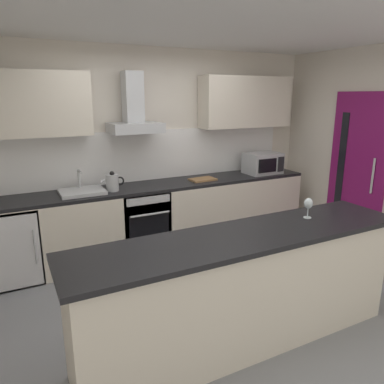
{
  "coord_description": "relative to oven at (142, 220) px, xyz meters",
  "views": [
    {
      "loc": [
        -1.66,
        -2.83,
        2.0
      ],
      "look_at": [
        -0.03,
        0.36,
        1.05
      ],
      "focal_mm": 34.15,
      "sensor_mm": 36.0,
      "label": 1
    }
  ],
  "objects": [
    {
      "name": "counter_back",
      "position": [
        0.23,
        0.03,
        -0.01
      ],
      "size": [
        4.31,
        0.6,
        0.9
      ],
      "color": "beige",
      "rests_on": "ground"
    },
    {
      "name": "ceiling",
      "position": [
        0.23,
        -1.38,
        2.15
      ],
      "size": [
        5.89,
        4.45,
        0.02
      ],
      "primitive_type": "cube",
      "color": "white"
    },
    {
      "name": "refrigerator",
      "position": [
        -1.5,
        -0.0,
        -0.03
      ],
      "size": [
        0.58,
        0.6,
        0.85
      ],
      "color": "white",
      "rests_on": "ground"
    },
    {
      "name": "kettle",
      "position": [
        -0.35,
        -0.03,
        0.55
      ],
      "size": [
        0.29,
        0.15,
        0.24
      ],
      "color": "#B7BABC",
      "rests_on": "counter_back"
    },
    {
      "name": "oven",
      "position": [
        0.0,
        0.0,
        0.0
      ],
      "size": [
        0.6,
        0.62,
        0.8
      ],
      "color": "slate",
      "rests_on": "ground"
    },
    {
      "name": "backsplash_tile",
      "position": [
        0.23,
        0.33,
        0.77
      ],
      "size": [
        4.16,
        0.02,
        0.66
      ],
      "primitive_type": "cube",
      "color": "white"
    },
    {
      "name": "upper_cabinets",
      "position": [
        0.23,
        0.18,
        1.45
      ],
      "size": [
        4.25,
        0.32,
        0.7
      ],
      "color": "beige"
    },
    {
      "name": "ground",
      "position": [
        0.23,
        -1.38,
        -0.47
      ],
      "size": [
        5.89,
        4.45,
        0.02
      ],
      "primitive_type": "cube",
      "color": "gray"
    },
    {
      "name": "microwave",
      "position": [
        1.86,
        -0.03,
        0.59
      ],
      "size": [
        0.5,
        0.38,
        0.3
      ],
      "color": "#B7BABC",
      "rests_on": "counter_back"
    },
    {
      "name": "sink",
      "position": [
        -0.7,
        0.01,
        0.47
      ],
      "size": [
        0.5,
        0.4,
        0.26
      ],
      "color": "silver",
      "rests_on": "counter_back"
    },
    {
      "name": "chopping_board",
      "position": [
        0.87,
        -0.02,
        0.45
      ],
      "size": [
        0.35,
        0.24,
        0.02
      ],
      "primitive_type": "cube",
      "rotation": [
        0.0,
        0.0,
        0.05
      ],
      "color": "#9E7247",
      "rests_on": "counter_back"
    },
    {
      "name": "side_door",
      "position": [
        2.66,
        -0.99,
        0.57
      ],
      "size": [
        0.08,
        0.85,
        2.05
      ],
      "color": "#7A1456",
      "rests_on": "ground"
    },
    {
      "name": "wine_glass",
      "position": [
        0.83,
        -1.99,
        0.63
      ],
      "size": [
        0.08,
        0.08,
        0.18
      ],
      "color": "silver",
      "rests_on": "counter_island"
    },
    {
      "name": "range_hood",
      "position": [
        -0.0,
        0.13,
        1.33
      ],
      "size": [
        0.62,
        0.45,
        0.72
      ],
      "color": "#B7BABC"
    },
    {
      "name": "wall_back",
      "position": [
        0.23,
        0.41,
        0.84
      ],
      "size": [
        5.89,
        0.12,
        2.6
      ],
      "primitive_type": "cube",
      "color": "silver",
      "rests_on": "ground"
    },
    {
      "name": "counter_island",
      "position": [
        0.14,
        -2.06,
        0.03
      ],
      "size": [
        2.82,
        0.64,
        0.97
      ],
      "color": "beige",
      "rests_on": "ground"
    }
  ]
}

